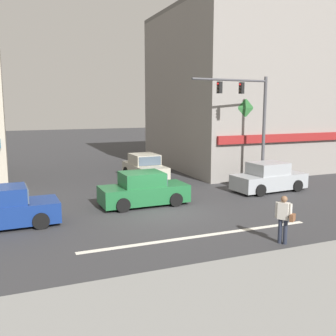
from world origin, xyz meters
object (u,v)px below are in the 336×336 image
sedan_parked_curbside (3,209)px  sedan_crossing_rightbound (145,168)px  pedestrian_foreground_with_bag (284,217)px  street_tree (229,108)px  traffic_light_mast (251,114)px  sedan_approaching_near (144,190)px  sedan_waiting_far (269,178)px

sedan_parked_curbside → sedan_crossing_rightbound: bearing=41.6°
sedan_crossing_rightbound → pedestrian_foreground_with_bag: (0.55, -12.91, 0.24)m
street_tree → traffic_light_mast: bearing=-102.8°
sedan_parked_curbside → sedan_approaching_near: bearing=10.8°
sedan_crossing_rightbound → sedan_waiting_far: bearing=-48.8°
sedan_crossing_rightbound → sedan_waiting_far: same height
traffic_light_mast → sedan_approaching_near: (-6.68, -1.28, -3.46)m
traffic_light_mast → sedan_parked_curbside: bearing=-169.2°
sedan_waiting_far → sedan_parked_curbside: (-13.39, -1.47, 0.00)m
traffic_light_mast → sedan_approaching_near: size_ratio=1.50×
sedan_approaching_near → traffic_light_mast: bearing=10.9°
street_tree → pedestrian_foreground_with_bag: bearing=-112.2°
sedan_approaching_near → pedestrian_foreground_with_bag: size_ratio=2.47×
sedan_approaching_near → sedan_parked_curbside: bearing=-169.2°
traffic_light_mast → sedan_waiting_far: size_ratio=1.47×
sedan_crossing_rightbound → street_tree: bearing=-12.3°
traffic_light_mast → sedan_waiting_far: (0.63, -0.97, -3.46)m
sedan_waiting_far → pedestrian_foreground_with_bag: 8.40m
street_tree → traffic_light_mast: 3.85m
pedestrian_foreground_with_bag → sedan_crossing_rightbound: bearing=92.5°
sedan_parked_curbside → pedestrian_foreground_with_bag: size_ratio=2.48×
street_tree → sedan_crossing_rightbound: street_tree is taller
sedan_approaching_near → street_tree: bearing=33.7°
traffic_light_mast → pedestrian_foreground_with_bag: bearing=-116.2°
traffic_light_mast → sedan_parked_curbside: (-12.76, -2.44, -3.46)m
traffic_light_mast → sedan_crossing_rightbound: 7.50m
sedan_waiting_far → sedan_parked_curbside: bearing=-173.7°
street_tree → sedan_approaching_near: 9.79m
traffic_light_mast → sedan_parked_curbside: 13.45m
street_tree → sedan_approaching_near: street_tree is taller
sedan_waiting_far → sedan_approaching_near: bearing=-177.5°
street_tree → sedan_waiting_far: bearing=-92.6°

